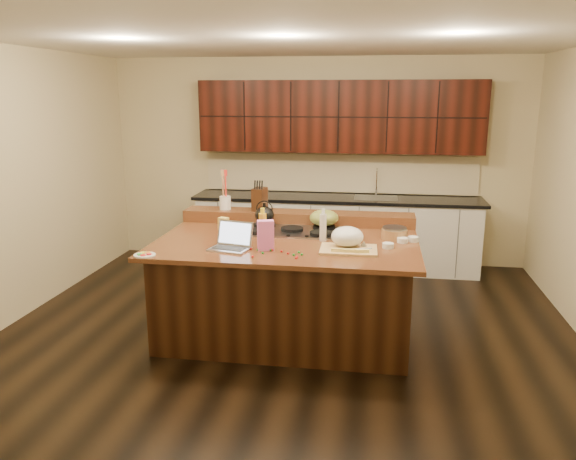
# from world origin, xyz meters

# --- Properties ---
(room) EXTENTS (5.52, 5.02, 2.72)m
(room) POSITION_xyz_m (0.00, 0.00, 1.35)
(room) COLOR black
(room) RESTS_ON ground
(island) EXTENTS (2.40, 1.60, 0.92)m
(island) POSITION_xyz_m (0.00, 0.00, 0.46)
(island) COLOR black
(island) RESTS_ON ground
(back_ledge) EXTENTS (2.40, 0.30, 0.12)m
(back_ledge) POSITION_xyz_m (0.00, 0.70, 0.98)
(back_ledge) COLOR black
(back_ledge) RESTS_ON island
(cooktop) EXTENTS (0.92, 0.52, 0.05)m
(cooktop) POSITION_xyz_m (0.00, 0.30, 0.94)
(cooktop) COLOR gray
(cooktop) RESTS_ON island
(back_counter) EXTENTS (3.70, 0.66, 2.40)m
(back_counter) POSITION_xyz_m (0.30, 2.23, 0.98)
(back_counter) COLOR silver
(back_counter) RESTS_ON ground
(kettle) EXTENTS (0.22, 0.22, 0.17)m
(kettle) POSITION_xyz_m (-0.30, 0.43, 1.05)
(kettle) COLOR black
(kettle) RESTS_ON cooktop
(green_bowl) EXTENTS (0.35, 0.35, 0.16)m
(green_bowl) POSITION_xyz_m (0.30, 0.43, 1.04)
(green_bowl) COLOR olive
(green_bowl) RESTS_ON cooktop
(laptop) EXTENTS (0.38, 0.33, 0.23)m
(laptop) POSITION_xyz_m (-0.43, -0.37, 0.98)
(laptop) COLOR #B7B7BC
(laptop) RESTS_ON island
(oil_bottle) EXTENTS (0.09, 0.09, 0.27)m
(oil_bottle) POSITION_xyz_m (-0.20, -0.14, 1.06)
(oil_bottle) COLOR gold
(oil_bottle) RESTS_ON island
(vinegar_bottle) EXTENTS (0.07, 0.07, 0.25)m
(vinegar_bottle) POSITION_xyz_m (0.33, 0.01, 1.04)
(vinegar_bottle) COLOR silver
(vinegar_bottle) RESTS_ON island
(wooden_tray) EXTENTS (0.49, 0.39, 0.20)m
(wooden_tray) POSITION_xyz_m (0.57, -0.24, 1.01)
(wooden_tray) COLOR tan
(wooden_tray) RESTS_ON island
(ramekin_a) EXTENTS (0.13, 0.13, 0.04)m
(ramekin_a) POSITION_xyz_m (0.92, -0.15, 0.94)
(ramekin_a) COLOR white
(ramekin_a) RESTS_ON island
(ramekin_b) EXTENTS (0.13, 0.13, 0.04)m
(ramekin_b) POSITION_xyz_m (1.05, 0.06, 0.94)
(ramekin_b) COLOR white
(ramekin_b) RESTS_ON island
(ramekin_c) EXTENTS (0.11, 0.11, 0.04)m
(ramekin_c) POSITION_xyz_m (1.15, 0.12, 0.94)
(ramekin_c) COLOR white
(ramekin_c) RESTS_ON island
(strainer_bowl) EXTENTS (0.30, 0.30, 0.09)m
(strainer_bowl) POSITION_xyz_m (0.98, 0.20, 0.97)
(strainer_bowl) COLOR #996B3F
(strainer_bowl) RESTS_ON island
(kitchen_timer) EXTENTS (0.10, 0.10, 0.07)m
(kitchen_timer) POSITION_xyz_m (0.71, -0.20, 0.96)
(kitchen_timer) COLOR silver
(kitchen_timer) RESTS_ON island
(pink_bag) EXTENTS (0.16, 0.11, 0.26)m
(pink_bag) POSITION_xyz_m (-0.13, -0.38, 1.05)
(pink_bag) COLOR #EF70C8
(pink_bag) RESTS_ON island
(candy_plate) EXTENTS (0.19, 0.19, 0.01)m
(candy_plate) POSITION_xyz_m (-1.09, -0.71, 0.93)
(candy_plate) COLOR white
(candy_plate) RESTS_ON island
(package_box) EXTENTS (0.11, 0.09, 0.13)m
(package_box) POSITION_xyz_m (-0.68, 0.25, 0.99)
(package_box) COLOR #E7C851
(package_box) RESTS_ON island
(utensil_crock) EXTENTS (0.13, 0.13, 0.14)m
(utensil_crock) POSITION_xyz_m (-0.78, 0.70, 1.11)
(utensil_crock) COLOR white
(utensil_crock) RESTS_ON back_ledge
(knife_block) EXTENTS (0.14, 0.21, 0.24)m
(knife_block) POSITION_xyz_m (-0.40, 0.70, 1.16)
(knife_block) COLOR black
(knife_block) RESTS_ON back_ledge
(gumdrop_0) EXTENTS (0.02, 0.02, 0.02)m
(gumdrop_0) POSITION_xyz_m (0.09, -0.48, 0.93)
(gumdrop_0) COLOR red
(gumdrop_0) RESTS_ON island
(gumdrop_1) EXTENTS (0.02, 0.02, 0.02)m
(gumdrop_1) POSITION_xyz_m (-0.08, -0.40, 0.93)
(gumdrop_1) COLOR #198C26
(gumdrop_1) RESTS_ON island
(gumdrop_2) EXTENTS (0.02, 0.02, 0.02)m
(gumdrop_2) POSITION_xyz_m (-0.19, -0.62, 0.93)
(gumdrop_2) COLOR red
(gumdrop_2) RESTS_ON island
(gumdrop_3) EXTENTS (0.02, 0.02, 0.02)m
(gumdrop_3) POSITION_xyz_m (-0.19, -0.41, 0.93)
(gumdrop_3) COLOR #198C26
(gumdrop_3) RESTS_ON island
(gumdrop_4) EXTENTS (0.02, 0.02, 0.02)m
(gumdrop_4) POSITION_xyz_m (0.02, -0.43, 0.93)
(gumdrop_4) COLOR red
(gumdrop_4) RESTS_ON island
(gumdrop_5) EXTENTS (0.02, 0.02, 0.02)m
(gumdrop_5) POSITION_xyz_m (0.20, -0.50, 0.93)
(gumdrop_5) COLOR #198C26
(gumdrop_5) RESTS_ON island
(gumdrop_6) EXTENTS (0.02, 0.02, 0.02)m
(gumdrop_6) POSITION_xyz_m (-0.26, -0.39, 0.93)
(gumdrop_6) COLOR red
(gumdrop_6) RESTS_ON island
(gumdrop_7) EXTENTS (0.02, 0.02, 0.02)m
(gumdrop_7) POSITION_xyz_m (-0.08, -0.38, 0.93)
(gumdrop_7) COLOR #198C26
(gumdrop_7) RESTS_ON island
(gumdrop_8) EXTENTS (0.02, 0.02, 0.02)m
(gumdrop_8) POSITION_xyz_m (-0.07, -0.40, 0.93)
(gumdrop_8) COLOR red
(gumdrop_8) RESTS_ON island
(gumdrop_9) EXTENTS (0.02, 0.02, 0.02)m
(gumdrop_9) POSITION_xyz_m (0.17, -0.43, 0.93)
(gumdrop_9) COLOR #198C26
(gumdrop_9) RESTS_ON island
(gumdrop_10) EXTENTS (0.02, 0.02, 0.02)m
(gumdrop_10) POSITION_xyz_m (0.17, -0.57, 0.93)
(gumdrop_10) COLOR red
(gumdrop_10) RESTS_ON island
(gumdrop_11) EXTENTS (0.02, 0.02, 0.02)m
(gumdrop_11) POSITION_xyz_m (-0.13, -0.50, 0.93)
(gumdrop_11) COLOR #198C26
(gumdrop_11) RESTS_ON island
(gumdrop_12) EXTENTS (0.02, 0.02, 0.02)m
(gumdrop_12) POSITION_xyz_m (0.17, -0.61, 0.93)
(gumdrop_12) COLOR red
(gumdrop_12) RESTS_ON island
(gumdrop_13) EXTENTS (0.02, 0.02, 0.02)m
(gumdrop_13) POSITION_xyz_m (0.14, -0.52, 0.93)
(gumdrop_13) COLOR #198C26
(gumdrop_13) RESTS_ON island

